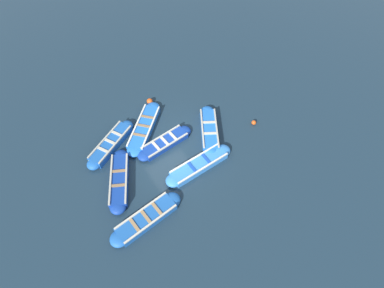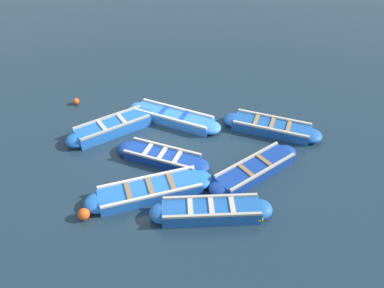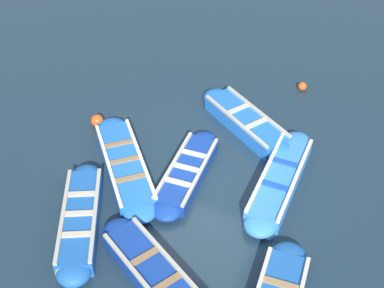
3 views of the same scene
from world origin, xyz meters
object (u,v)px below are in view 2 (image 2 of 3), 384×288
Objects in this scene: boat_outer_right at (255,170)px; boat_end_of_row at (173,118)px; boat_outer_left at (211,211)px; boat_near_quay at (113,127)px; buoy_white_drifting at (258,216)px; buoy_orange_near at (76,101)px; boat_inner_gap at (271,127)px; boat_mid_row at (162,157)px; buoy_yellow_far at (84,214)px; boat_tucked at (150,191)px.

boat_end_of_row is at bearing 68.62° from boat_outer_right.
boat_near_quay is (2.09, 4.75, 0.00)m from boat_outer_left.
buoy_white_drifting is (-1.67, -5.99, -0.03)m from boat_near_quay.
boat_inner_gap is at bearing -78.07° from buoy_orange_near.
buoy_yellow_far is at bearing 165.14° from boat_mid_row.
boat_end_of_row is at bearing -81.47° from buoy_orange_near.
boat_near_quay reaches higher than buoy_orange_near.
boat_outer_right is at bearing -96.01° from buoy_orange_near.
boat_outer_left is 1.01× the size of boat_near_quay.
buoy_orange_near is (-0.61, 4.08, -0.05)m from boat_end_of_row.
buoy_orange_near is at bearing 73.09° from buoy_white_drifting.
boat_mid_row is 3.16m from buoy_yellow_far.
boat_outer_left is at bearing -139.54° from boat_end_of_row.
boat_near_quay reaches higher than boat_inner_gap.
boat_tucked reaches higher than buoy_yellow_far.
boat_mid_row is at bearing -161.79° from boat_end_of_row.
boat_outer_right is at bearing -176.48° from boat_inner_gap.
buoy_yellow_far is at bearing 135.07° from boat_outer_right.
boat_mid_row is at bearing -107.53° from buoy_orange_near.
buoy_white_drifting reaches higher than buoy_orange_near.
boat_end_of_row is 14.82× the size of buoy_orange_near.
boat_tucked is at bearing -127.12° from boat_near_quay.
boat_inner_gap is 14.22× the size of buoy_orange_near.
buoy_orange_near is 8.76m from buoy_white_drifting.
buoy_white_drifting is at bearing -168.81° from boat_inner_gap.
boat_outer_right is (-1.42, -3.63, 0.00)m from boat_end_of_row.
buoy_yellow_far is (-3.69, -1.58, -0.03)m from boat_near_quay.
boat_outer_right is 1.02× the size of boat_tucked.
boat_end_of_row is 1.11× the size of boat_tucked.
boat_mid_row reaches higher than buoy_yellow_far.
boat_near_quay is (-1.49, 1.69, 0.02)m from boat_end_of_row.
boat_outer_right is 5.32m from boat_near_quay.
boat_near_quay is at bearing 131.40° from boat_end_of_row.
boat_mid_row is 5.01m from buoy_orange_near.
boat_outer_left is 0.98× the size of boat_outer_right.
boat_outer_left reaches higher than boat_mid_row.
boat_outer_right is at bearing 21.16° from buoy_white_drifting.
boat_outer_left is 1.32m from buoy_white_drifting.
boat_outer_left is 7.73m from buoy_orange_near.
buoy_yellow_far is (-4.57, -3.96, 0.04)m from buoy_orange_near.
boat_tucked is (-3.60, -1.11, -0.01)m from boat_end_of_row.
boat_near_quay is 13.16× the size of buoy_orange_near.
boat_inner_gap is at bearing -5.34° from boat_outer_left.
boat_end_of_row is 4.71m from boat_outer_left.
boat_outer_right is 2.41m from boat_inner_gap.
boat_end_of_row is at bearing 17.05° from boat_tucked.
boat_outer_left is (-3.58, -3.06, 0.02)m from boat_end_of_row.
boat_end_of_row is 1.12× the size of boat_outer_left.
boat_end_of_row is 10.89× the size of buoy_white_drifting.
boat_outer_right is 5.30m from buoy_yellow_far.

